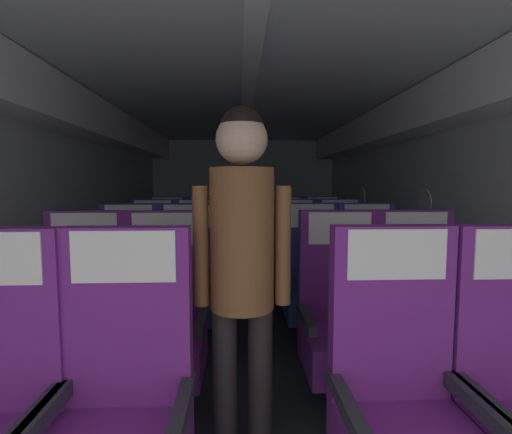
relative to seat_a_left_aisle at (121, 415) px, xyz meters
The scene contains 21 objects.
ground 2.42m from the seat_a_left_aisle, 77.11° to the left, with size 3.81×7.99×0.02m, color #23282D.
fuselage_shell 2.88m from the seat_a_left_aisle, 78.46° to the left, with size 3.69×7.64×2.25m.
seat_a_left_aisle is the anchor object (origin of this frame).
seat_a_right_window 1.06m from the seat_a_left_aisle, ahead, with size 0.52×0.52×1.17m.
seat_b_left_window 1.02m from the seat_a_left_aisle, 119.57° to the left, with size 0.52×0.52×1.17m.
seat_b_left_aisle 0.87m from the seat_a_left_aisle, 90.98° to the left, with size 0.52×0.52×1.17m.
seat_b_right_aisle 1.79m from the seat_a_left_aisle, 29.22° to the left, with size 0.52×0.52×1.17m.
seat_b_right_window 1.38m from the seat_a_left_aisle, 39.14° to the left, with size 0.52×0.52×1.17m.
seat_c_left_window 1.83m from the seat_a_left_aisle, 105.57° to the left, with size 0.52×0.52×1.17m.
seat_c_left_aisle 1.78m from the seat_a_left_aisle, 90.07° to the left, with size 0.52×0.52×1.17m.
seat_c_right_aisle 2.34m from the seat_a_left_aisle, 48.64° to the left, with size 0.52×0.52×1.17m.
seat_c_right_window 2.08m from the seat_a_left_aisle, 59.15° to the left, with size 0.52×0.52×1.17m.
seat_d_left_window 2.70m from the seat_a_left_aisle, 100.50° to the left, with size 0.52×0.52×1.17m.
seat_d_left_aisle 2.66m from the seat_a_left_aisle, 90.25° to the left, with size 0.52×0.52×1.17m.
seat_d_right_aisle 3.08m from the seat_a_left_aisle, 59.66° to the left, with size 0.52×0.52×1.17m.
seat_d_right_window 2.87m from the seat_a_left_aisle, 68.47° to the left, with size 0.52×0.52×1.17m.
seat_e_left_window 3.58m from the seat_a_left_aisle, 98.11° to the left, with size 0.52×0.52×1.17m.
seat_e_left_aisle 3.55m from the seat_a_left_aisle, 90.01° to the left, with size 0.52×0.52×1.17m.
seat_e_right_aisle 3.88m from the seat_a_left_aisle, 66.24° to the left, with size 0.52×0.52×1.17m.
seat_e_right_window 3.71m from the seat_a_left_aisle, 73.45° to the left, with size 0.52×0.52×1.17m.
flight_attendant 0.77m from the seat_a_left_aisle, 32.49° to the left, with size 0.43×0.28×1.67m.
Camera 1 is at (-0.09, 0.15, 1.34)m, focal length 26.28 mm.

